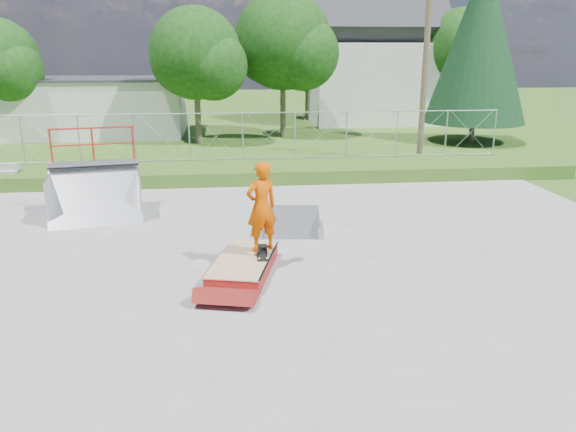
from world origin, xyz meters
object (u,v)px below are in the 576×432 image
object	(u,v)px
grind_box	(243,266)
flat_bank_ramp	(290,223)
quarter_pipe	(94,176)
skater	(262,210)

from	to	relation	value
grind_box	flat_bank_ramp	distance (m)	3.05
grind_box	quarter_pipe	bearing A→B (deg)	145.10
quarter_pipe	skater	world-z (taller)	quarter_pipe
quarter_pipe	skater	distance (m)	6.12
flat_bank_ramp	skater	world-z (taller)	skater
quarter_pipe	skater	size ratio (longest dim) A/B	1.27
quarter_pipe	flat_bank_ramp	world-z (taller)	quarter_pipe
quarter_pipe	skater	bearing A→B (deg)	-55.05
flat_bank_ramp	grind_box	bearing A→B (deg)	-108.30
grind_box	skater	size ratio (longest dim) A/B	1.31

